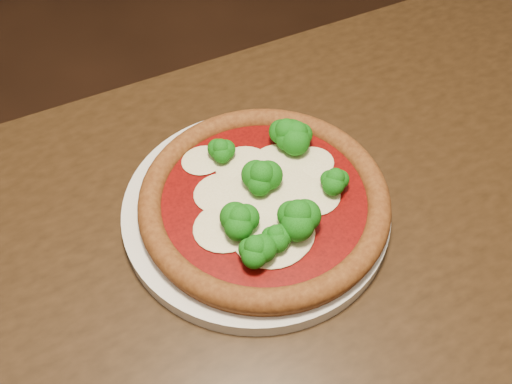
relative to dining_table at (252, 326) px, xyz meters
name	(u,v)px	position (x,y,z in m)	size (l,w,h in m)	color
dining_table	(252,326)	(0.00, 0.00, 0.00)	(1.30, 0.75, 0.75)	black
plate	(256,209)	(0.05, 0.08, 0.11)	(0.30, 0.30, 0.02)	silver
pizza	(266,197)	(0.06, 0.07, 0.14)	(0.28, 0.28, 0.06)	brown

